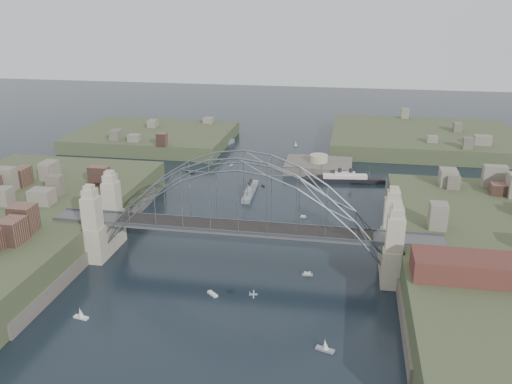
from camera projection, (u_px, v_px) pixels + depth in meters
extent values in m
plane|color=black|center=(242.00, 262.00, 118.43)|extent=(500.00, 500.00, 0.00)
cube|color=#4D4D50|center=(241.00, 229.00, 115.72)|extent=(84.00, 6.00, 0.70)
cube|color=#535A5F|center=(238.00, 232.00, 112.75)|extent=(84.00, 0.25, 0.50)
cube|color=#535A5F|center=(244.00, 221.00, 118.31)|extent=(84.00, 0.25, 0.50)
cube|color=black|center=(241.00, 226.00, 115.53)|extent=(55.20, 5.20, 0.35)
cube|color=tan|center=(93.00, 224.00, 115.99)|extent=(3.40, 3.40, 17.70)
cube|color=tan|center=(113.00, 207.00, 125.25)|extent=(3.40, 3.40, 17.70)
cube|color=tan|center=(394.00, 246.00, 105.61)|extent=(3.40, 3.40, 17.70)
cube|color=tan|center=(391.00, 226.00, 114.87)|extent=(3.40, 3.40, 17.70)
cube|color=tan|center=(105.00, 235.00, 122.26)|extent=(4.08, 13.80, 8.00)
cube|color=tan|center=(390.00, 257.00, 111.88)|extent=(4.08, 13.80, 8.00)
cube|color=#3E482B|center=(1.00, 235.00, 127.31)|extent=(50.00, 90.00, 12.00)
cube|color=#585147|center=(90.00, 246.00, 123.94)|extent=(6.00, 70.00, 4.00)
cube|color=#585147|center=(409.00, 272.00, 112.24)|extent=(6.00, 70.00, 4.00)
cube|color=#3E482B|center=(154.00, 142.00, 215.30)|extent=(60.00, 45.00, 9.00)
cube|color=#3E482B|center=(422.00, 143.00, 211.81)|extent=(70.00, 55.00, 9.50)
cube|color=#585147|center=(318.00, 172.00, 181.45)|extent=(22.00, 16.00, 7.00)
cylinder|color=tan|center=(319.00, 158.00, 179.86)|extent=(6.00, 6.00, 2.40)
cube|color=#592D26|center=(471.00, 268.00, 94.82)|extent=(20.00, 8.00, 4.00)
cube|color=#4D4D50|center=(447.00, 358.00, 85.84)|extent=(4.00, 22.00, 1.40)
cube|color=gray|center=(250.00, 192.00, 160.01)|extent=(2.89, 18.00, 1.60)
cube|color=gray|center=(250.00, 188.00, 159.60)|extent=(2.07, 9.92, 1.20)
cube|color=gray|center=(250.00, 185.00, 159.30)|extent=(1.44, 4.52, 0.80)
cylinder|color=black|center=(250.00, 184.00, 157.89)|extent=(0.86, 0.86, 1.60)
cylinder|color=black|center=(251.00, 182.00, 160.23)|extent=(0.86, 0.86, 1.60)
cylinder|color=#535A5F|center=(247.00, 190.00, 154.12)|extent=(0.16, 0.16, 3.99)
cylinder|color=#535A5F|center=(253.00, 178.00, 164.14)|extent=(0.16, 0.16, 3.99)
cube|color=gray|center=(221.00, 146.00, 209.16)|extent=(7.27, 17.72, 1.77)
cube|color=gray|center=(221.00, 143.00, 208.71)|extent=(4.47, 9.88, 1.33)
cube|color=gray|center=(221.00, 140.00, 208.37)|extent=(2.52, 4.63, 0.89)
cylinder|color=black|center=(219.00, 139.00, 207.06)|extent=(0.88, 0.88, 1.77)
cylinder|color=black|center=(222.00, 138.00, 209.16)|extent=(0.88, 0.88, 1.77)
cylinder|color=#535A5F|center=(214.00, 142.00, 203.69)|extent=(0.18, 0.18, 4.43)
cylinder|color=#535A5F|center=(227.00, 136.00, 212.67)|extent=(0.18, 0.18, 4.43)
cube|color=black|center=(345.00, 181.00, 169.68)|extent=(25.09, 6.38, 1.81)
cube|color=silver|center=(345.00, 177.00, 169.22)|extent=(13.88, 4.18, 1.36)
cube|color=silver|center=(345.00, 174.00, 168.87)|extent=(6.40, 2.60, 0.90)
cylinder|color=black|center=(340.00, 171.00, 168.69)|extent=(1.22, 1.22, 1.81)
cylinder|color=black|center=(351.00, 171.00, 168.51)|extent=(1.22, 1.22, 1.81)
cylinder|color=#535A5F|center=(321.00, 171.00, 169.06)|extent=(0.18, 0.18, 4.52)
cylinder|color=#535A5F|center=(369.00, 172.00, 168.30)|extent=(0.18, 0.18, 4.52)
cube|color=#AFB3B7|center=(254.00, 294.00, 96.63)|extent=(1.42, 0.47, 0.25)
cube|color=#AFB3B7|center=(254.00, 294.00, 96.61)|extent=(0.67, 2.80, 0.05)
cube|color=#AFB3B7|center=(250.00, 294.00, 96.59)|extent=(0.27, 0.89, 0.31)
cube|color=silver|center=(189.00, 222.00, 139.21)|extent=(1.42, 2.83, 0.45)
cube|color=silver|center=(303.00, 217.00, 142.15)|extent=(1.83, 0.76, 0.45)
cube|color=silver|center=(303.00, 216.00, 142.02)|extent=(1.11, 0.60, 0.40)
cylinder|color=black|center=(303.00, 214.00, 141.86)|extent=(0.16, 0.16, 0.70)
cube|color=silver|center=(212.00, 294.00, 105.47)|extent=(2.50, 2.36, 0.45)
cube|color=silver|center=(339.00, 204.00, 151.24)|extent=(2.45, 1.11, 0.45)
cube|color=silver|center=(190.00, 172.00, 178.72)|extent=(3.35, 2.77, 0.45)
cube|color=silver|center=(263.00, 186.00, 165.97)|extent=(1.15, 1.56, 0.45)
cube|color=silver|center=(325.00, 350.00, 88.79)|extent=(3.29, 1.96, 0.45)
cylinder|color=#535A5F|center=(325.00, 344.00, 88.43)|extent=(0.08, 0.08, 2.20)
cone|color=silver|center=(325.00, 344.00, 88.43)|extent=(1.49, 1.34, 1.92)
cube|color=silver|center=(231.00, 165.00, 186.07)|extent=(1.20, 2.40, 0.45)
cube|color=silver|center=(384.00, 254.00, 121.88)|extent=(2.20, 2.63, 0.45)
cube|color=silver|center=(81.00, 318.00, 97.73)|extent=(2.89, 1.40, 0.45)
cylinder|color=#535A5F|center=(80.00, 313.00, 97.37)|extent=(0.08, 0.08, 2.20)
cone|color=silver|center=(80.00, 313.00, 97.37)|extent=(1.40, 1.21, 1.92)
cube|color=silver|center=(296.00, 146.00, 210.26)|extent=(1.55, 2.04, 0.45)
cylinder|color=#535A5F|center=(296.00, 144.00, 209.91)|extent=(0.08, 0.08, 2.20)
cone|color=silver|center=(296.00, 144.00, 209.91)|extent=(1.49, 1.57, 1.92)
cube|color=silver|center=(133.00, 201.00, 153.41)|extent=(2.07, 2.76, 0.45)
cylinder|color=#535A5F|center=(133.00, 198.00, 153.05)|extent=(0.08, 0.08, 2.20)
cone|color=silver|center=(133.00, 198.00, 153.05)|extent=(1.48, 1.57, 1.92)
cube|color=silver|center=(307.00, 275.00, 112.82)|extent=(2.32, 0.95, 0.45)
cube|color=silver|center=(307.00, 273.00, 112.68)|extent=(1.41, 0.75, 0.40)
cylinder|color=black|center=(307.00, 271.00, 112.53)|extent=(0.16, 0.16, 0.70)
cube|color=silver|center=(404.00, 161.00, 190.88)|extent=(3.23, 2.16, 0.45)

